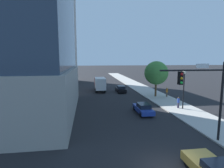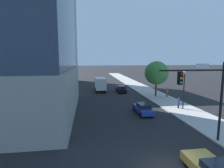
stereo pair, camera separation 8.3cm
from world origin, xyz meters
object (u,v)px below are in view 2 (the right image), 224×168
(pedestrian_blue_shirt, at_px, (178,102))
(street_lamp, at_px, (184,84))
(traffic_light_pole, at_px, (204,88))
(street_tree, at_px, (156,73))
(construction_building, at_px, (50,28))
(box_truck, at_px, (100,83))
(pedestrian_orange_shirt, at_px, (167,92))
(car_black, at_px, (121,89))
(car_blue, at_px, (143,108))

(pedestrian_blue_shirt, bearing_deg, street_lamp, -39.70)
(traffic_light_pole, bearing_deg, street_tree, 79.77)
(construction_building, relative_size, street_lamp, 7.29)
(box_truck, distance_m, pedestrian_blue_shirt, 19.35)
(street_lamp, relative_size, pedestrian_orange_shirt, 3.07)
(traffic_light_pole, bearing_deg, box_truck, 104.02)
(box_truck, bearing_deg, street_lamp, -57.77)
(car_black, bearing_deg, box_truck, 154.95)
(car_blue, distance_m, box_truck, 18.40)
(traffic_light_pole, relative_size, pedestrian_blue_shirt, 4.27)
(construction_building, relative_size, street_tree, 5.93)
(street_lamp, relative_size, box_truck, 0.79)
(car_blue, height_order, car_black, car_black)
(construction_building, relative_size, car_blue, 8.84)
(traffic_light_pole, xyz_separation_m, pedestrian_blue_shirt, (3.48, 10.27, -3.80))
(street_tree, bearing_deg, street_lamp, -86.14)
(pedestrian_blue_shirt, bearing_deg, car_black, 111.67)
(car_black, bearing_deg, construction_building, 135.84)
(traffic_light_pole, height_order, car_black, traffic_light_pole)
(traffic_light_pole, distance_m, pedestrian_orange_shirt, 19.06)
(car_black, bearing_deg, car_blue, -90.00)
(box_truck, bearing_deg, car_black, -25.05)
(street_lamp, relative_size, street_tree, 0.81)
(construction_building, height_order, pedestrian_orange_shirt, construction_building)
(pedestrian_blue_shirt, bearing_deg, car_blue, -166.55)
(construction_building, bearing_deg, car_black, -44.16)
(street_lamp, height_order, car_blue, street_lamp)
(box_truck, relative_size, pedestrian_blue_shirt, 4.30)
(street_tree, bearing_deg, box_truck, 141.12)
(street_lamp, height_order, box_truck, street_lamp)
(street_tree, bearing_deg, pedestrian_blue_shirt, -89.22)
(construction_building, height_order, car_blue, construction_building)
(street_lamp, bearing_deg, pedestrian_blue_shirt, 140.30)
(traffic_light_pole, bearing_deg, pedestrian_blue_shirt, 71.30)
(pedestrian_orange_shirt, bearing_deg, car_blue, -129.86)
(car_blue, bearing_deg, pedestrian_blue_shirt, 13.45)
(traffic_light_pole, xyz_separation_m, pedestrian_orange_shirt, (5.30, 17.93, -3.70))
(street_lamp, height_order, pedestrian_blue_shirt, street_lamp)
(street_tree, xyz_separation_m, car_blue, (-5.60, -9.74, -3.93))
(street_tree, relative_size, car_blue, 1.49)
(box_truck, height_order, pedestrian_blue_shirt, box_truck)
(traffic_light_pole, distance_m, pedestrian_blue_shirt, 11.49)
(car_black, xyz_separation_m, box_truck, (-4.43, 2.07, 1.07))
(traffic_light_pole, distance_m, street_lamp, 10.68)
(street_tree, height_order, pedestrian_blue_shirt, street_tree)
(pedestrian_orange_shirt, bearing_deg, street_lamp, -99.47)
(traffic_light_pole, relative_size, street_tree, 1.02)
(car_blue, xyz_separation_m, pedestrian_blue_shirt, (5.72, 1.37, 0.28))
(traffic_light_pole, bearing_deg, construction_building, 115.44)
(car_black, bearing_deg, pedestrian_orange_shirt, -41.76)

